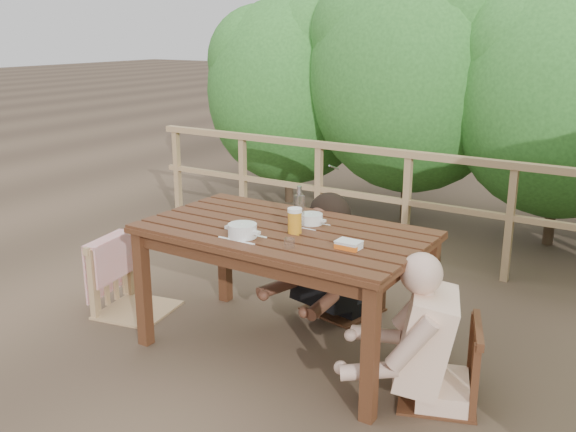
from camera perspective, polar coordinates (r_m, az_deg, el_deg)
The scene contains 15 objects.
ground at distance 4.35m, azimuth -0.36°, elevation -11.63°, with size 60.00×60.00×0.00m, color brown.
table at distance 4.17m, azimuth -0.37°, elevation -6.65°, with size 1.77×0.99×0.82m, color #3F2213.
chair_left at distance 4.82m, azimuth -13.47°, elevation -2.54°, with size 0.51×0.51×1.03m, color #A48157.
chair_far at distance 4.73m, azimuth 4.97°, elevation -2.89°, with size 0.48×0.48×0.97m, color #3F2213.
chair_right at distance 3.71m, azimuth 13.40°, elevation -9.46°, with size 0.45×0.45×0.90m, color #3F2213.
woman at distance 4.68m, azimuth 5.15°, elevation -0.27°, with size 0.57×0.70×1.41m, color black, non-canonical shape.
diner_right at distance 3.60m, azimuth 14.13°, elevation -5.72°, with size 0.58×0.71×1.43m, color beige, non-canonical shape.
railing at distance 5.83m, azimuth 10.39°, elevation 0.79°, with size 5.60×0.10×1.01m, color #A48157.
hedge_row at distance 6.64m, azimuth 18.43°, elevation 14.31°, with size 6.60×1.60×3.80m, color #2D6725, non-canonical shape.
soup_near at distance 3.85m, azimuth -4.03°, elevation -1.40°, with size 0.29×0.29×0.10m, color white.
soup_far at distance 4.11m, azimuth 2.06°, elevation -0.35°, with size 0.25×0.25×0.08m, color white.
beer_glass at distance 3.91m, azimuth 0.60°, elevation -0.52°, with size 0.09×0.09×0.17m, color orange.
bottle at distance 4.03m, azimuth 1.00°, elevation 0.75°, with size 0.07×0.07×0.28m, color white.
tumbler at distance 3.66m, azimuth 0.12°, elevation -2.50°, with size 0.06×0.06×0.07m, color white.
butter_tub at distance 3.67m, azimuth 5.37°, elevation -2.64°, with size 0.14×0.10×0.06m, color white.
Camera 1 is at (2.09, -3.22, 2.03)m, focal length 40.34 mm.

